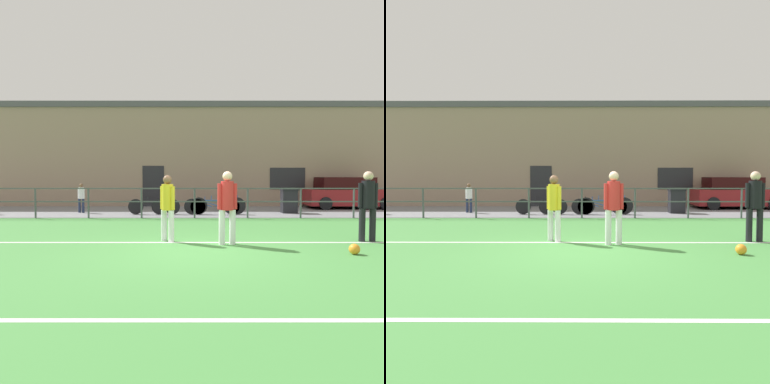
# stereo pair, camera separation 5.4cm
# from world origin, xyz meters

# --- Properties ---
(ground) EXTENTS (60.00, 44.00, 0.04)m
(ground) POSITION_xyz_m (0.00, 0.00, -0.02)
(ground) COLOR #478C42
(field_line_touchline) EXTENTS (36.00, 0.11, 0.00)m
(field_line_touchline) POSITION_xyz_m (0.00, 1.10, 0.00)
(field_line_touchline) COLOR white
(field_line_touchline) RESTS_ON ground
(field_line_hash) EXTENTS (36.00, 0.11, 0.00)m
(field_line_hash) POSITION_xyz_m (0.00, -3.61, 0.00)
(field_line_hash) COLOR white
(field_line_hash) RESTS_ON ground
(pavement_strip) EXTENTS (48.00, 5.00, 0.02)m
(pavement_strip) POSITION_xyz_m (0.00, 8.50, 0.01)
(pavement_strip) COLOR slate
(pavement_strip) RESTS_ON ground
(perimeter_fence) EXTENTS (36.07, 0.07, 1.15)m
(perimeter_fence) POSITION_xyz_m (0.00, 6.00, 0.75)
(perimeter_fence) COLOR #474C51
(perimeter_fence) RESTS_ON ground
(clubhouse_facade) EXTENTS (28.00, 2.56, 5.39)m
(clubhouse_facade) POSITION_xyz_m (0.00, 12.20, 2.71)
(clubhouse_facade) COLOR gray
(clubhouse_facade) RESTS_ON ground
(player_goalkeeper) EXTENTS (0.47, 0.30, 1.73)m
(player_goalkeeper) POSITION_xyz_m (4.22, 1.26, 0.98)
(player_goalkeeper) COLOR black
(player_goalkeeper) RESTS_ON ground
(player_striker) EXTENTS (0.47, 0.30, 1.72)m
(player_striker) POSITION_xyz_m (0.73, 0.86, 0.98)
(player_striker) COLOR white
(player_striker) RESTS_ON ground
(player_winger) EXTENTS (0.37, 0.31, 1.63)m
(player_winger) POSITION_xyz_m (-0.70, 1.27, 0.93)
(player_winger) COLOR white
(player_winger) RESTS_ON ground
(soccer_ball_match) EXTENTS (0.22, 0.22, 0.22)m
(soccer_ball_match) POSITION_xyz_m (3.25, -0.21, 0.11)
(soccer_ball_match) COLOR orange
(soccer_ball_match) RESTS_ON ground
(spectator_child) EXTENTS (0.33, 0.22, 1.25)m
(spectator_child) POSITION_xyz_m (-4.85, 7.88, 0.73)
(spectator_child) COLOR #232D4C
(spectator_child) RESTS_ON pavement_strip
(parked_car_red) EXTENTS (4.12, 1.87, 1.50)m
(parked_car_red) POSITION_xyz_m (7.42, 9.94, 0.74)
(parked_car_red) COLOR maroon
(parked_car_red) RESTS_ON pavement_strip
(bicycle_parked_0) EXTENTS (2.27, 0.04, 0.78)m
(bicycle_parked_0) POSITION_xyz_m (0.97, 7.20, 0.38)
(bicycle_parked_0) COLOR black
(bicycle_parked_0) RESTS_ON pavement_strip
(bicycle_parked_1) EXTENTS (2.28, 0.04, 0.74)m
(bicycle_parked_1) POSITION_xyz_m (0.71, 7.20, 0.36)
(bicycle_parked_1) COLOR black
(bicycle_parked_1) RESTS_ON pavement_strip
(bicycle_parked_2) EXTENTS (2.13, 0.04, 0.73)m
(bicycle_parked_2) POSITION_xyz_m (-1.66, 7.20, 0.35)
(bicycle_parked_2) COLOR black
(bicycle_parked_2) RESTS_ON pavement_strip
(bicycle_parked_3) EXTENTS (2.22, 0.04, 0.73)m
(bicycle_parked_3) POSITION_xyz_m (-0.65, 7.20, 0.35)
(bicycle_parked_3) COLOR black
(bicycle_parked_3) RESTS_ON pavement_strip
(trash_bin_0) EXTENTS (0.63, 0.53, 1.03)m
(trash_bin_0) POSITION_xyz_m (1.47, 9.00, 0.54)
(trash_bin_0) COLOR black
(trash_bin_0) RESTS_ON pavement_strip
(trash_bin_1) EXTENTS (0.66, 0.56, 1.02)m
(trash_bin_1) POSITION_xyz_m (4.04, 7.79, 0.53)
(trash_bin_1) COLOR black
(trash_bin_1) RESTS_ON pavement_strip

